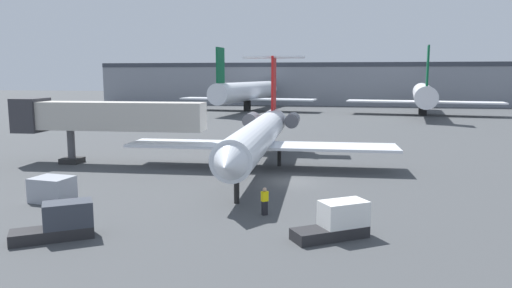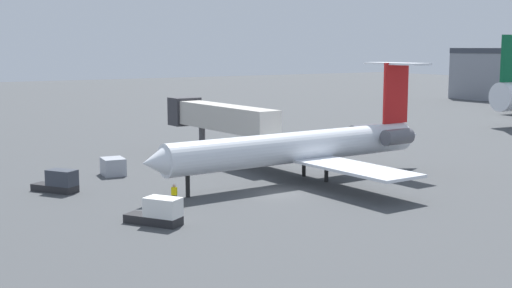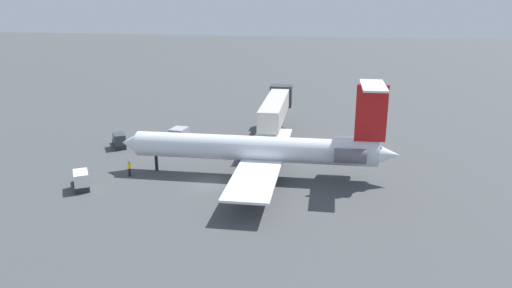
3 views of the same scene
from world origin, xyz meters
The scene contains 7 objects.
ground_plane centered at (0.00, 0.00, -0.05)m, with size 400.00×400.00×0.10m, color #424447.
regional_jet centered at (-3.19, 5.14, 3.20)m, with size 24.33×30.51×10.42m.
jet_bridge centered at (-18.55, 4.51, 4.49)m, with size 18.18×3.53×6.17m.
ground_crew_marshaller centered at (-0.64, -9.25, 0.86)m, with size 0.47×0.46×1.69m.
baggage_tug_lead centered at (-10.34, -15.06, 0.84)m, with size 4.13×3.31×1.90m.
baggage_tug_trailing centered at (3.68, -12.54, 0.84)m, with size 4.14×3.30×1.90m.
cargo_container_uld centered at (-15.08, -8.50, 0.81)m, with size 2.72×2.29×1.62m.
Camera 2 is at (44.51, -31.24, 11.89)m, focal length 47.34 mm.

